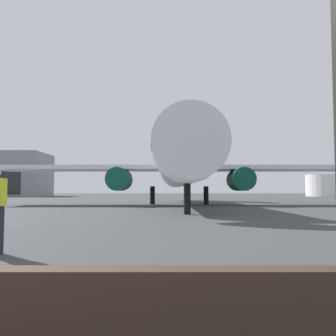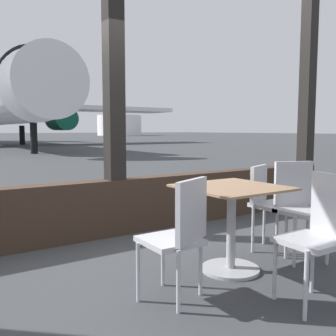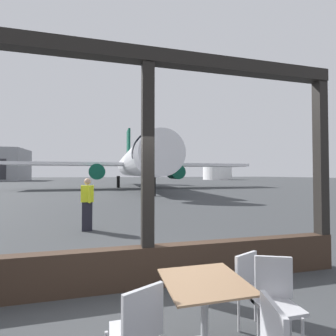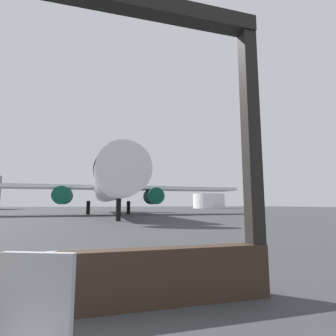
% 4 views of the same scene
% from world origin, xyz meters
% --- Properties ---
extents(ground_plane, '(220.00, 220.00, 0.00)m').
position_xyz_m(ground_plane, '(0.00, 40.00, 0.00)').
color(ground_plane, '#383A3D').
extents(airplane, '(31.66, 32.09, 10.31)m').
position_xyz_m(airplane, '(3.15, 28.55, 3.45)').
color(airplane, silver).
rests_on(airplane, ground).
extents(distant_hangar, '(18.04, 12.44, 9.16)m').
position_xyz_m(distant_hangar, '(-33.09, 74.82, 4.58)').
color(distant_hangar, gray).
rests_on(distant_hangar, ground).
extents(fuel_storage_tank, '(9.62, 9.62, 4.41)m').
position_xyz_m(fuel_storage_tank, '(35.39, 71.79, 2.20)').
color(fuel_storage_tank, white).
rests_on(fuel_storage_tank, ground).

